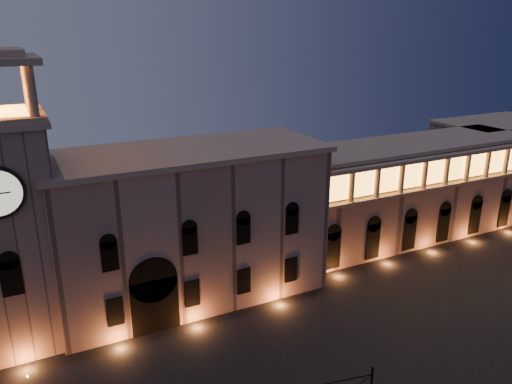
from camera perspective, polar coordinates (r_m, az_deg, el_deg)
government_building at (r=57.36m, az=-7.71°, el=-3.72°), size 30.80×12.80×17.60m
clock_tower at (r=52.68m, az=-26.83°, el=-3.31°), size 9.80×9.80×32.40m
colonnade_wing at (r=76.50m, az=16.66°, el=0.22°), size 40.60×11.50×14.50m
secondary_building at (r=99.28m, az=25.38°, el=3.09°), size 20.00×12.00×14.00m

